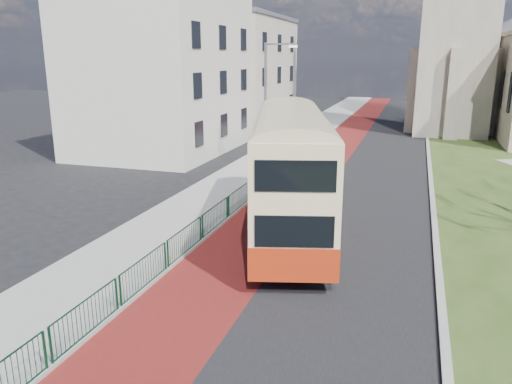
% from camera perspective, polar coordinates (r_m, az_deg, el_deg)
% --- Properties ---
extents(ground, '(160.00, 160.00, 0.00)m').
position_cam_1_polar(ground, '(16.10, -2.07, -11.58)').
color(ground, black).
rests_on(ground, ground).
extents(road_carriageway, '(9.00, 120.00, 0.01)m').
position_cam_1_polar(road_carriageway, '(34.46, 11.62, 2.75)').
color(road_carriageway, black).
rests_on(road_carriageway, ground).
extents(bus_lane, '(3.40, 120.00, 0.01)m').
position_cam_1_polar(bus_lane, '(34.83, 7.20, 3.08)').
color(bus_lane, '#591414').
rests_on(bus_lane, ground).
extents(pavement_west, '(4.00, 120.00, 0.12)m').
position_cam_1_polar(pavement_west, '(35.68, 1.19, 3.58)').
color(pavement_west, gray).
rests_on(pavement_west, ground).
extents(kerb_west, '(0.25, 120.00, 0.13)m').
position_cam_1_polar(kerb_west, '(35.18, 4.32, 3.38)').
color(kerb_west, '#999993').
rests_on(kerb_west, ground).
extents(kerb_east, '(0.25, 80.00, 0.13)m').
position_cam_1_polar(kerb_east, '(36.25, 19.22, 2.92)').
color(kerb_east, '#999993').
rests_on(kerb_east, ground).
extents(pedestrian_railing, '(0.07, 24.00, 1.12)m').
position_cam_1_polar(pedestrian_railing, '(20.33, -6.13, -4.13)').
color(pedestrian_railing, '#0C361F').
rests_on(pedestrian_railing, ground).
extents(street_block_near, '(10.30, 14.30, 13.00)m').
position_cam_1_polar(street_block_near, '(40.24, -10.67, 13.91)').
color(street_block_near, silver).
rests_on(street_block_near, ground).
extents(street_block_far, '(10.30, 16.30, 11.50)m').
position_cam_1_polar(street_block_far, '(54.89, -2.55, 13.64)').
color(street_block_far, beige).
rests_on(street_block_far, ground).
extents(streetlamp, '(2.13, 0.18, 8.00)m').
position_cam_1_polar(streetlamp, '(32.95, 1.33, 10.58)').
color(streetlamp, gray).
rests_on(streetlamp, pavement_west).
extents(bus, '(5.86, 12.40, 5.05)m').
position_cam_1_polar(bus, '(20.58, 3.93, 2.91)').
color(bus, '#A7290F').
rests_on(bus, ground).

